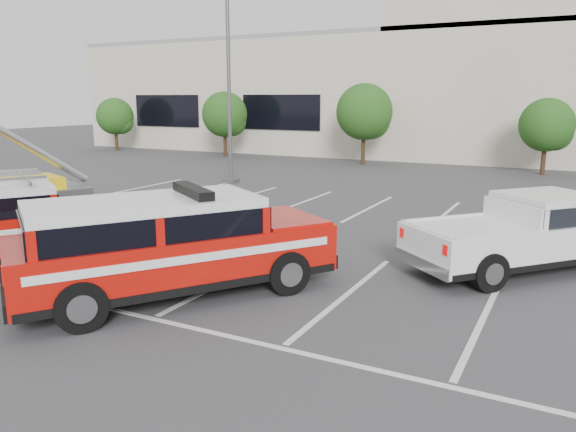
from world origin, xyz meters
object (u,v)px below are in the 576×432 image
tree_left (226,116)px  light_pole_left (229,71)px  tree_mid_right (548,127)px  tree_mid_left (366,114)px  white_pickup (529,240)px  convention_building (483,87)px  fire_chief_suv (170,252)px  utility_rig (18,204)px  tree_far_left (116,118)px

tree_left → light_pole_left: light_pole_left is taller
tree_left → tree_mid_right: bearing=-0.0°
tree_mid_left → white_pickup: (10.74, -18.41, -2.33)m
convention_building → light_pole_left: convention_building is taller
light_pole_left → tree_left: bearing=124.5°
convention_building → fire_chief_suv: convention_building is taller
utility_rig → tree_mid_left: bearing=100.3°
fire_chief_suv → utility_rig: utility_rig is taller
tree_far_left → utility_rig: 26.26m
tree_left → fire_chief_suv: 27.81m
tree_left → fire_chief_suv: (14.41, -23.71, -1.86)m
tree_mid_right → fire_chief_suv: (-5.59, -23.71, -1.59)m
tree_far_left → tree_mid_left: 20.01m
tree_far_left → utility_rig: tree_far_left is taller
tree_mid_left → light_pole_left: size_ratio=0.47×
convention_building → white_pickup: size_ratio=10.53×
tree_far_left → tree_left: size_ratio=0.90×
tree_mid_left → tree_far_left: bearing=-180.0°
tree_left → tree_mid_right: 20.00m
convention_building → white_pickup: 29.07m
light_pole_left → fire_chief_suv: bearing=-61.3°
convention_building → fire_chief_suv: size_ratio=9.21×
white_pickup → utility_rig: size_ratio=1.27×
tree_far_left → tree_mid_left: size_ratio=0.82×
light_pole_left → utility_rig: 11.70m
white_pickup → utility_rig: utility_rig is taller
tree_far_left → utility_rig: bearing=-52.6°
convention_building → tree_mid_right: (4.91, -9.82, -2.22)m
tree_far_left → utility_rig: (15.92, -20.80, -1.82)m
convention_building → light_pole_left: bearing=-112.4°
fire_chief_suv → tree_left: bearing=155.7°
light_pole_left → fire_chief_suv: 16.17m
light_pole_left → white_pickup: light_pole_left is taller
convention_building → tree_left: bearing=-146.9°
tree_mid_left → light_pole_left: bearing=-107.1°
tree_mid_right → utility_rig: bearing=-124.1°
tree_left → tree_mid_left: bearing=0.0°
convention_building → light_pole_left: 21.49m
white_pickup → tree_left: bearing=179.9°
tree_far_left → tree_mid_right: size_ratio=1.00×
white_pickup → utility_rig: 15.01m
convention_building → fire_chief_suv: (-0.68, -33.53, -3.81)m
light_pole_left → fire_chief_suv: light_pole_left is taller
convention_building → light_pole_left: size_ratio=5.86×
tree_left → fire_chief_suv: tree_left is taller
fire_chief_suv → utility_rig: 8.97m
convention_building → tree_mid_right: convention_building is taller
tree_mid_right → fire_chief_suv: tree_mid_right is taller
convention_building → utility_rig: bearing=-106.7°
convention_building → tree_left: size_ratio=13.58×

